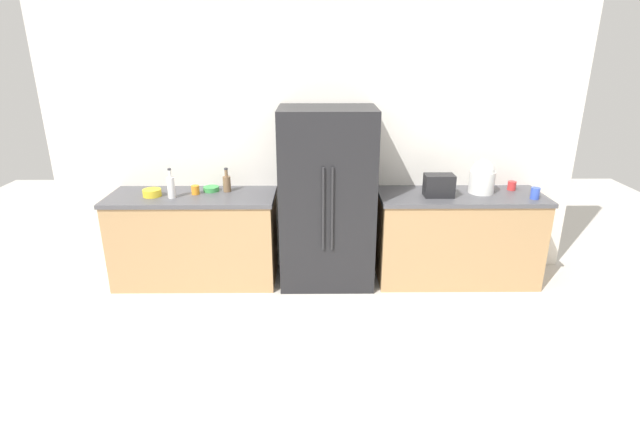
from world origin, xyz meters
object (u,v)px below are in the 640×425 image
object	(u,v)px
bottle_a	(171,187)
bottle_b	(227,183)
toaster	(439,185)
cup_a	(535,193)
refrigerator	(327,199)
bowl_a	(152,193)
cup_b	(512,186)
bowl_b	(211,189)
cup_c	(195,190)
rice_cooker	(482,177)

from	to	relation	value
bottle_a	bottle_b	world-z (taller)	bottle_a
toaster	cup_a	world-z (taller)	toaster
refrigerator	bottle_b	size ratio (longest dim) A/B	7.32
bottle_a	bowl_a	size ratio (longest dim) A/B	1.64
cup_b	bowl_a	distance (m)	3.50
toaster	bottle_a	size ratio (longest dim) A/B	0.97
bottle_b	cup_b	bearing A→B (deg)	0.57
cup_b	bowl_a	bearing A→B (deg)	-177.12
bottle_a	bottle_b	size ratio (longest dim) A/B	1.20
bottle_a	bowl_b	size ratio (longest dim) A/B	1.87
bottle_a	cup_c	size ratio (longest dim) A/B	3.30
refrigerator	cup_c	distance (m)	1.27
cup_c	cup_b	bearing A→B (deg)	2.15
refrigerator	cup_c	world-z (taller)	refrigerator
refrigerator	rice_cooker	xyz separation A→B (m)	(1.50, 0.07, 0.19)
rice_cooker	cup_a	world-z (taller)	rice_cooker
rice_cooker	bowl_b	xyz separation A→B (m)	(-2.63, 0.07, -0.13)
toaster	refrigerator	bearing A→B (deg)	177.65
bottle_b	bowl_b	size ratio (longest dim) A/B	1.55
bottle_b	cup_a	bearing A→B (deg)	-5.07
refrigerator	bowl_b	size ratio (longest dim) A/B	11.34
cup_b	cup_c	size ratio (longest dim) A/B	1.02
cup_a	cup_b	world-z (taller)	cup_a
bottle_a	bottle_b	bearing A→B (deg)	22.63
bottle_b	bowl_a	world-z (taller)	bottle_b
rice_cooker	bottle_b	world-z (taller)	rice_cooker
refrigerator	cup_b	distance (m)	1.84
rice_cooker	bowl_a	distance (m)	3.16
cup_a	cup_b	distance (m)	0.31
rice_cooker	bottle_b	size ratio (longest dim) A/B	1.38
refrigerator	cup_a	xyz separation A→B (m)	(1.94, -0.13, 0.09)
rice_cooker	cup_c	xyz separation A→B (m)	(-2.76, -0.03, -0.11)
bottle_a	refrigerator	bearing A→B (deg)	2.88
cup_a	bowl_b	size ratio (longest dim) A/B	0.71
toaster	bowl_b	size ratio (longest dim) A/B	1.80
toaster	bottle_b	bearing A→B (deg)	175.18
refrigerator	cup_b	xyz separation A→B (m)	(1.83, 0.16, 0.08)
cup_c	bowl_b	bearing A→B (deg)	37.58
refrigerator	rice_cooker	distance (m)	1.51
bottle_b	cup_c	bearing A→B (deg)	-163.05
refrigerator	cup_c	bearing A→B (deg)	178.20
refrigerator	bowl_b	xyz separation A→B (m)	(-1.14, 0.14, 0.06)
refrigerator	bottle_a	distance (m)	1.47
bowl_b	cup_a	bearing A→B (deg)	-5.02
toaster	bowl_a	xyz separation A→B (m)	(-2.72, 0.02, -0.07)
bottle_b	refrigerator	bearing A→B (deg)	-7.47
toaster	bottle_b	xyz separation A→B (m)	(-2.03, 0.17, -0.02)
toaster	cup_a	distance (m)	0.89
bottle_b	cup_a	size ratio (longest dim) A/B	2.20
bottle_b	bowl_a	size ratio (longest dim) A/B	1.37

